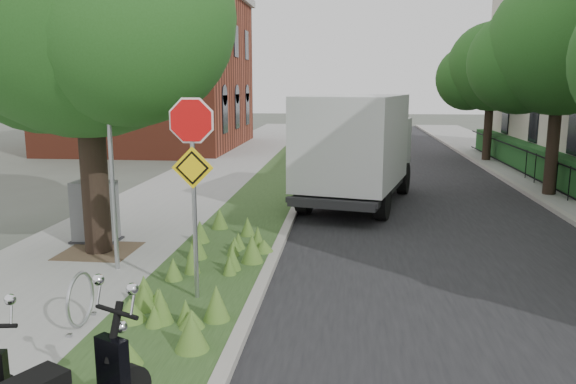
% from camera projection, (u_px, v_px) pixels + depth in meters
% --- Properties ---
extents(ground, '(120.00, 120.00, 0.00)m').
position_uv_depth(ground, '(281.00, 324.00, 8.07)').
color(ground, '#4C5147').
rests_on(ground, ground).
extents(sidewalk_near, '(3.50, 60.00, 0.12)m').
position_uv_depth(sidewalk_near, '(188.00, 189.00, 18.27)').
color(sidewalk_near, gray).
rests_on(sidewalk_near, ground).
extents(verge, '(2.00, 60.00, 0.12)m').
position_uv_depth(verge, '(272.00, 190.00, 17.98)').
color(verge, '#29411C').
rests_on(verge, ground).
extents(kerb_near, '(0.20, 60.00, 0.13)m').
position_uv_depth(kerb_near, '(303.00, 191.00, 17.87)').
color(kerb_near, '#9E9991').
rests_on(kerb_near, ground).
extents(road, '(7.00, 60.00, 0.01)m').
position_uv_depth(road, '(415.00, 195.00, 17.52)').
color(road, black).
rests_on(road, ground).
extents(kerb_far, '(0.20, 60.00, 0.13)m').
position_uv_depth(kerb_far, '(531.00, 195.00, 17.14)').
color(kerb_far, '#9E9991').
rests_on(kerb_far, ground).
extents(street_tree_main, '(6.21, 5.54, 7.66)m').
position_uv_depth(street_tree_main, '(81.00, 7.00, 10.39)').
color(street_tree_main, black).
rests_on(street_tree_main, ground).
extents(bare_post, '(0.08, 0.08, 4.00)m').
position_uv_depth(bare_post, '(111.00, 159.00, 9.76)').
color(bare_post, '#A5A8AD').
rests_on(bare_post, ground).
extents(bike_hoop, '(0.06, 0.78, 0.77)m').
position_uv_depth(bike_hoop, '(80.00, 300.00, 7.67)').
color(bike_hoop, '#A5A8AD').
rests_on(bike_hoop, ground).
extents(sign_assembly, '(0.94, 0.08, 3.22)m').
position_uv_depth(sign_assembly, '(192.00, 157.00, 8.35)').
color(sign_assembly, '#A5A8AD').
rests_on(sign_assembly, ground).
extents(fence_far, '(0.04, 24.00, 1.00)m').
position_uv_depth(fence_far, '(557.00, 176.00, 16.95)').
color(fence_far, black).
rests_on(fence_far, ground).
extents(brick_building, '(9.40, 10.40, 8.30)m').
position_uv_depth(brick_building, '(153.00, 69.00, 29.76)').
color(brick_building, maroon).
rests_on(brick_building, ground).
extents(far_tree_b, '(4.83, 4.31, 6.56)m').
position_uv_depth(far_tree_b, '(558.00, 50.00, 16.33)').
color(far_tree_b, black).
rests_on(far_tree_b, ground).
extents(far_tree_c, '(4.37, 3.89, 5.93)m').
position_uv_depth(far_tree_c, '(490.00, 71.00, 24.21)').
color(far_tree_c, black).
rests_on(far_tree_c, ground).
extents(box_truck, '(3.55, 6.22, 2.65)m').
position_uv_depth(box_truck, '(357.00, 145.00, 15.79)').
color(box_truck, '#262628').
rests_on(box_truck, ground).
extents(utility_cabinet, '(0.97, 0.66, 1.28)m').
position_uv_depth(utility_cabinet, '(95.00, 213.00, 11.81)').
color(utility_cabinet, '#262628').
rests_on(utility_cabinet, ground).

